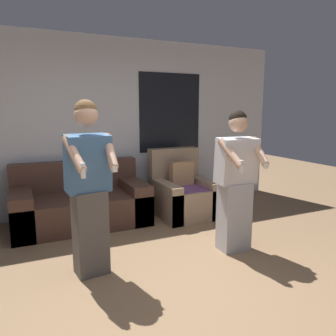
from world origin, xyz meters
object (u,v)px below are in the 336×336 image
couch (81,204)px  person_right (236,182)px  armchair (182,194)px  person_left (89,188)px

couch → person_right: (1.45, -1.63, 0.51)m
couch → armchair: (1.50, -0.21, 0.03)m
couch → person_left: size_ratio=1.07×
person_left → person_right: (1.61, -0.11, -0.07)m
armchair → person_right: (-0.05, -1.42, 0.47)m
couch → armchair: bearing=-8.0°
couch → person_right: person_right is taller
armchair → person_right: bearing=-92.0°
armchair → person_right: 1.50m
couch → person_right: bearing=-48.3°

